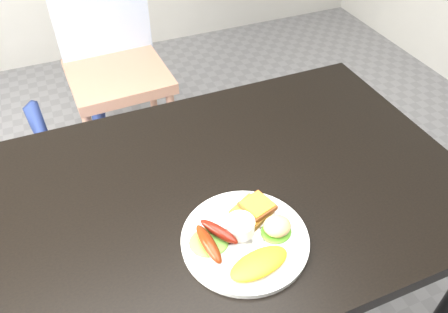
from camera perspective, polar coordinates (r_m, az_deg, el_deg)
The scene contains 14 objects.
dining_table at distance 1.11m, azimuth 0.78°, elevation -4.40°, with size 1.20×0.80×0.04m, color black.
dining_chair at distance 2.13m, azimuth -13.67°, elevation 10.17°, with size 0.44×0.44×0.05m, color tan.
person at distance 1.38m, azimuth -21.17°, elevation 7.66°, with size 0.59×0.39×1.63m, color #2D418B.
plate at distance 0.98m, azimuth 2.75°, elevation -10.76°, with size 0.28×0.28×0.01m, color white.
lettuce_left at distance 0.96m, azimuth -1.97°, elevation -11.07°, with size 0.09×0.08×0.01m, color #5D9532.
lettuce_right at distance 0.98m, azimuth 6.82°, elevation -9.71°, with size 0.07×0.06×0.01m, color #339021.
omelette at distance 0.92m, azimuth 4.59°, elevation -13.75°, with size 0.14×0.06×0.02m, color orange.
sausage_a at distance 0.94m, azimuth -2.02°, elevation -11.31°, with size 0.03×0.11×0.03m, color #701705.
sausage_b at distance 0.96m, azimuth -0.69°, elevation -9.77°, with size 0.02×0.10×0.02m, color #63170D.
ramekin at distance 0.97m, azimuth 2.12°, elevation -9.15°, with size 0.06×0.06×0.04m, color white.
toast_a at distance 1.01m, azimuth 3.66°, elevation -7.20°, with size 0.08×0.08×0.01m, color olive.
toast_b at distance 1.01m, azimuth 4.36°, elevation -6.48°, with size 0.07×0.07×0.01m, color #985123.
potato_salad at distance 0.97m, azimuth 6.95°, elevation -9.00°, with size 0.06×0.06×0.03m, color beige.
fork at distance 0.96m, azimuth 0.88°, elevation -11.21°, with size 0.14×0.01×0.00m, color #ADAFB7.
Camera 1 is at (-0.31, -0.70, 1.53)m, focal length 35.00 mm.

